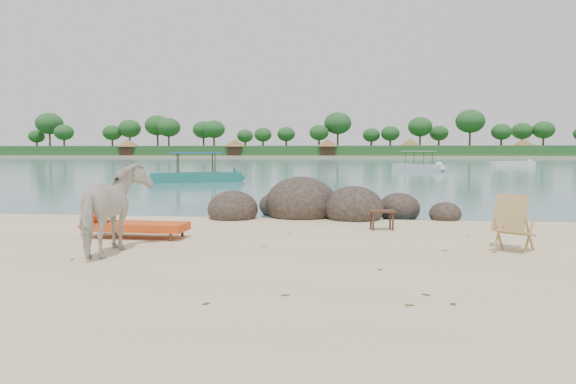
% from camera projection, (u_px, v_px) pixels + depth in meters
% --- Properties ---
extents(water, '(400.00, 400.00, 0.00)m').
position_uv_depth(water, '(352.00, 161.00, 97.53)').
color(water, '#35616B').
rests_on(water, ground).
extents(far_shore, '(420.00, 90.00, 1.40)m').
position_uv_depth(far_shore, '(355.00, 157.00, 176.69)').
color(far_shore, tan).
rests_on(far_shore, ground).
extents(far_scenery, '(420.00, 18.00, 9.50)m').
position_uv_depth(far_scenery, '(354.00, 146.00, 143.50)').
color(far_scenery, '#1E4C1E').
rests_on(far_scenery, ground).
extents(boulders, '(6.45, 3.04, 1.44)m').
position_uv_depth(boulders, '(316.00, 207.00, 14.84)').
color(boulders, '#2B211D').
rests_on(boulders, ground).
extents(cow, '(0.98, 1.88, 1.54)m').
position_uv_depth(cow, '(115.00, 210.00, 9.40)').
color(cow, beige).
rests_on(cow, ground).
extents(side_table, '(0.59, 0.43, 0.43)m').
position_uv_depth(side_table, '(382.00, 222.00, 12.29)').
color(side_table, '#341F14').
rests_on(side_table, ground).
extents(lounge_chair, '(2.28, 0.89, 0.67)m').
position_uv_depth(lounge_chair, '(142.00, 223.00, 11.17)').
color(lounge_chair, red).
rests_on(lounge_chair, ground).
extents(deck_chair, '(0.90, 0.91, 0.97)m').
position_uv_depth(deck_chair, '(514.00, 225.00, 9.65)').
color(deck_chair, tan).
rests_on(deck_chair, ground).
extents(boat_near, '(5.88, 3.46, 2.84)m').
position_uv_depth(boat_near, '(196.00, 157.00, 32.69)').
color(boat_near, '#1D7167').
rests_on(boat_near, water).
extents(boat_mid, '(5.12, 5.45, 2.98)m').
position_uv_depth(boat_mid, '(419.00, 154.00, 51.26)').
color(boat_mid, beige).
rests_on(boat_mid, water).
extents(boat_far, '(6.14, 3.43, 0.70)m').
position_uv_depth(boat_far, '(513.00, 163.00, 67.92)').
color(boat_far, silver).
rests_on(boat_far, water).
extents(dead_leaves, '(7.70, 5.75, 0.00)m').
position_uv_depth(dead_leaves, '(290.00, 261.00, 8.96)').
color(dead_leaves, brown).
rests_on(dead_leaves, ground).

